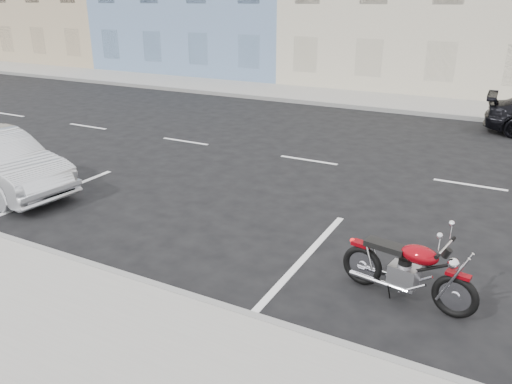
# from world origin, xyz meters

# --- Properties ---
(ground) EXTENTS (120.00, 120.00, 0.00)m
(ground) POSITION_xyz_m (0.00, 0.00, 0.00)
(ground) COLOR black
(ground) RESTS_ON ground
(sidewalk_far) EXTENTS (80.00, 3.40, 0.15)m
(sidewalk_far) POSITION_xyz_m (-5.00, 8.70, 0.07)
(sidewalk_far) COLOR gray
(sidewalk_far) RESTS_ON ground
(curb_far) EXTENTS (80.00, 0.12, 0.16)m
(curb_far) POSITION_xyz_m (-5.00, 7.00, 0.08)
(curb_far) COLOR gray
(curb_far) RESTS_ON ground
(motorcycle) EXTENTS (1.96, 0.70, 0.99)m
(motorcycle) POSITION_xyz_m (2.41, -5.58, 0.45)
(motorcycle) COLOR black
(motorcycle) RESTS_ON ground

